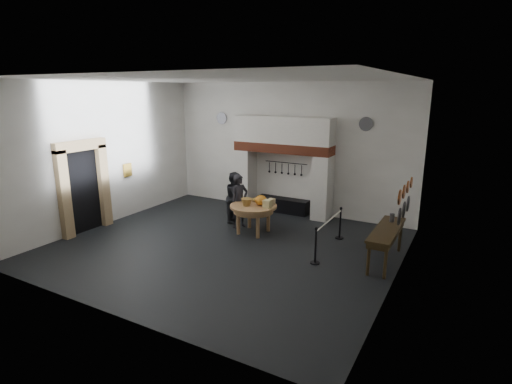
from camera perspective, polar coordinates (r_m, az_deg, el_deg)
The scene contains 39 objects.
floor at distance 11.26m, azimuth -4.37°, elevation -7.71°, with size 9.00×8.00×0.02m, color black.
ceiling at distance 10.45m, azimuth -4.85°, elevation 15.83°, with size 9.00×8.00×0.02m, color silver.
wall_back at distance 14.09m, azimuth 4.46°, elevation 6.25°, with size 9.00×0.02×4.50m, color white.
wall_front at distance 7.71m, azimuth -21.22°, elevation -1.47°, with size 9.00×0.02×4.50m, color white.
wall_left at distance 13.61m, azimuth -20.67°, elevation 5.09°, with size 0.02×8.00×4.50m, color white.
wall_right at distance 9.00m, azimuth 20.05°, elevation 0.82°, with size 0.02×8.00×4.50m, color white.
chimney_pier_left at distance 14.66m, azimuth -1.45°, elevation 1.94°, with size 0.55×0.70×2.15m, color silver.
chimney_pier_right at distance 13.45m, azimuth 9.46°, elevation 0.61°, with size 0.55×0.70×2.15m, color silver.
hearth_brick_band at distance 13.76m, azimuth 3.86°, elevation 6.33°, with size 3.50×0.72×0.32m, color #9E442B.
chimney_hood at distance 13.69m, azimuth 3.90°, elevation 8.86°, with size 3.50×0.70×0.90m, color silver.
iron_range at distance 14.26m, azimuth 3.84°, elevation -1.87°, with size 1.90×0.45×0.50m, color black.
utensil_rail at distance 14.09m, azimuth 4.29°, elevation 4.20°, with size 0.02×0.02×1.60m, color black.
door_recess at distance 13.16m, azimuth -23.48°, elevation 0.09°, with size 0.04×1.10×2.50m, color black.
door_jamb_near at distance 12.68m, azimuth -25.73°, elevation -0.43°, with size 0.22×0.30×2.60m, color tan.
door_jamb_far at distance 13.50m, azimuth -20.94°, elevation 0.89°, with size 0.22×0.30×2.60m, color tan.
door_lintel at distance 12.85m, azimuth -23.85°, elevation 6.10°, with size 0.22×1.70×0.30m, color tan.
wall_plaque at distance 14.20m, azimuth -17.87°, elevation 3.01°, with size 0.05×0.34×0.44m, color gold.
work_table at distance 11.99m, azimuth -0.37°, elevation -2.04°, with size 1.41×1.41×0.07m, color #B67A55.
pumpkin at distance 11.93m, azimuth 0.70°, elevation -1.18°, with size 0.36×0.36×0.31m, color orange.
cheese_block_big at distance 11.67m, azimuth 1.65°, elevation -1.71°, with size 0.22×0.22×0.24m, color #DBC983.
cheese_block_small at distance 11.95m, azimuth 2.22°, elevation -1.44°, with size 0.18×0.18×0.20m, color #D9BC82.
wicker_basket at distance 11.89m, azimuth -1.36°, elevation -1.45°, with size 0.32×0.32×0.22m, color olive.
bread_loaf at distance 12.30m, azimuth 0.02°, elevation -1.13°, with size 0.31×0.18×0.13m, color olive.
visitor_near at distance 12.50m, azimuth -2.39°, elevation -1.32°, with size 0.62×0.41×1.70m, color black.
visitor_far at distance 13.03m, azimuth -2.97°, elevation -0.74°, with size 0.81×0.63×1.67m, color black.
side_table at distance 10.43m, azimuth 18.18°, elevation -5.14°, with size 0.55×2.20×0.06m, color #3A2B15.
pewter_jug at distance 10.95m, azimuth 18.86°, elevation -3.50°, with size 0.12×0.12×0.22m, color #4B4B50.
copper_pan_a at distance 9.27m, azimuth 19.85°, elevation -0.70°, with size 0.34×0.34×0.03m, color #C6662D.
copper_pan_b at distance 9.80m, azimuth 20.39°, elevation 0.03°, with size 0.32×0.32×0.03m, color #C6662D.
copper_pan_c at distance 10.33m, azimuth 20.88°, elevation 0.69°, with size 0.30×0.30×0.03m, color #C6662D.
copper_pan_d at distance 10.86m, azimuth 21.32°, elevation 1.28°, with size 0.28×0.28×0.03m, color #C6662D.
pewter_plate_left at distance 9.60m, azimuth 19.80°, elevation -3.32°, with size 0.40×0.40×0.03m, color #4C4C51.
pewter_plate_mid at distance 10.17m, azimuth 20.38°, elevation -2.40°, with size 0.40×0.40×0.03m, color #4C4C51.
pewter_plate_right at distance 10.74m, azimuth 20.89°, elevation -1.58°, with size 0.40×0.40×0.03m, color #4C4C51.
pewter_plate_back_left at distance 15.27m, azimuth -4.93°, elevation 10.45°, with size 0.44×0.44×0.03m, color #4C4C51.
pewter_plate_back_right at distance 13.06m, azimuth 15.44°, elevation 9.35°, with size 0.44×0.44×0.03m, color #4C4C51.
barrier_post_near at distance 10.11m, azimuth 8.51°, elevation -7.72°, with size 0.05×0.05×0.90m, color black.
barrier_post_far at distance 11.90m, azimuth 11.93°, elevation -4.46°, with size 0.05×0.05×0.90m, color black.
barrier_rope at distance 10.86m, azimuth 10.46°, elevation -3.98°, with size 0.04×0.04×2.00m, color white.
Camera 1 is at (5.79, -8.69, 4.22)m, focal length 28.00 mm.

